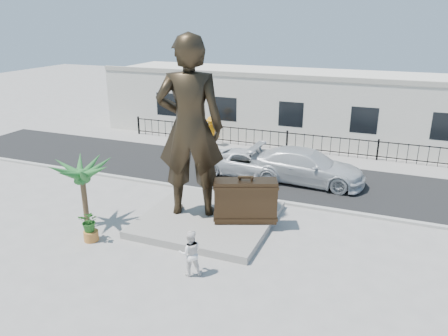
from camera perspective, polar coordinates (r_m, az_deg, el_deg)
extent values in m
plane|color=#9E9991|center=(17.01, -2.54, -9.42)|extent=(100.00, 100.00, 0.00)
cube|color=black|center=(23.88, 5.36, -0.79)|extent=(40.00, 7.00, 0.01)
cube|color=#A5A399|center=(20.75, 2.57, -3.73)|extent=(40.00, 0.25, 0.12)
cube|color=#9E9991|center=(27.55, 7.76, 1.88)|extent=(40.00, 2.50, 0.02)
cube|color=gray|center=(18.34, -2.04, -6.64)|extent=(5.20, 5.20, 0.30)
cube|color=black|center=(28.12, 8.22, 3.47)|extent=(22.00, 0.10, 1.20)
cube|color=silver|center=(31.76, 10.21, 8.15)|extent=(28.00, 7.00, 4.40)
imported|color=black|center=(17.43, -4.45, 5.27)|extent=(3.08, 2.50, 7.32)
cube|color=#2F2113|center=(17.50, 2.81, -4.29)|extent=(2.59, 1.65, 1.75)
imported|color=white|center=(14.62, -4.43, -11.02)|extent=(0.98, 0.91, 1.60)
imported|color=silver|center=(23.52, 3.25, 0.68)|extent=(4.79, 2.22, 1.33)
imported|color=silver|center=(22.76, 10.74, 0.22)|extent=(5.98, 2.64, 1.71)
imported|color=orange|center=(28.75, -1.65, 4.83)|extent=(1.34, 0.88, 1.96)
cylinder|color=#B97231|center=(17.65, -16.96, -8.46)|extent=(0.56, 0.56, 0.40)
imported|color=#235A1D|center=(17.37, -17.16, -6.64)|extent=(0.90, 0.82, 0.85)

